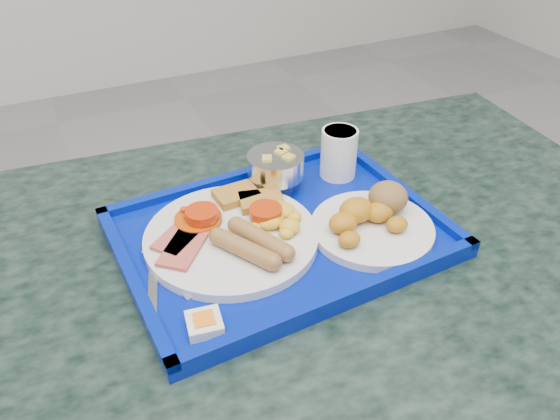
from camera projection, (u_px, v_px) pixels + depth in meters
name	position (u px, v px, depth m)	size (l,w,h in m)	color
table	(308.00, 326.00, 0.95)	(1.23, 0.88, 0.73)	gray
tray	(280.00, 234.00, 0.84)	(0.49, 0.37, 0.03)	#031895
main_plate	(235.00, 232.00, 0.81)	(0.26, 0.26, 0.04)	silver
bread_plate	(373.00, 219.00, 0.83)	(0.19, 0.19, 0.06)	silver
fruit_bowl	(276.00, 166.00, 0.91)	(0.09, 0.09, 0.07)	silver
juice_cup	(339.00, 152.00, 0.94)	(0.06, 0.06, 0.09)	white
spoon	(165.00, 246.00, 0.80)	(0.06, 0.17, 0.01)	silver
knife	(153.00, 279.00, 0.74)	(0.01, 0.18, 0.00)	silver
jam_packet	(204.00, 323.00, 0.67)	(0.05, 0.05, 0.02)	white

